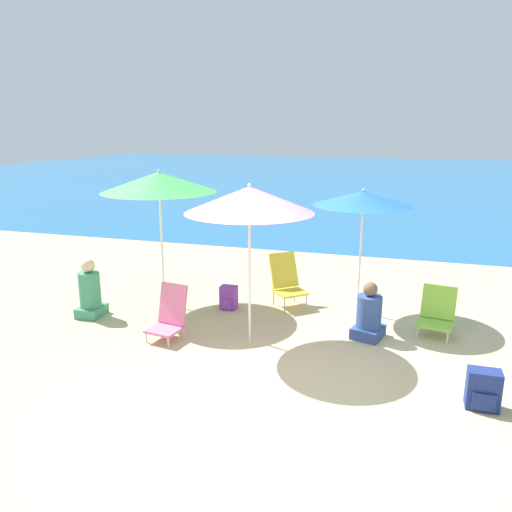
{
  "coord_description": "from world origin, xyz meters",
  "views": [
    {
      "loc": [
        1.37,
        -5.3,
        2.9
      ],
      "look_at": [
        -0.79,
        1.77,
        1.0
      ],
      "focal_mm": 35.0,
      "sensor_mm": 36.0,
      "label": 1
    }
  ],
  "objects_px": {
    "beach_umbrella_green": "(159,182)",
    "beach_umbrella_pink": "(249,200)",
    "backpack_purple": "(229,298)",
    "beach_chair_yellow": "(287,280)",
    "person_seated_far": "(90,292)",
    "beach_chair_pink": "(169,315)",
    "beach_umbrella_blue": "(363,199)",
    "beach_chair_lime": "(437,313)",
    "backpack_navy": "(483,390)",
    "person_seated_near": "(369,316)"
  },
  "relations": [
    {
      "from": "beach_umbrella_pink",
      "to": "beach_chair_yellow",
      "type": "relative_size",
      "value": 2.53
    },
    {
      "from": "beach_umbrella_green",
      "to": "backpack_purple",
      "type": "height_order",
      "value": "beach_umbrella_green"
    },
    {
      "from": "beach_umbrella_blue",
      "to": "person_seated_far",
      "type": "bearing_deg",
      "value": -160.69
    },
    {
      "from": "beach_umbrella_blue",
      "to": "beach_chair_pink",
      "type": "distance_m",
      "value": 3.4
    },
    {
      "from": "beach_umbrella_green",
      "to": "beach_chair_lime",
      "type": "distance_m",
      "value": 4.69
    },
    {
      "from": "person_seated_far",
      "to": "backpack_purple",
      "type": "bearing_deg",
      "value": 22.16
    },
    {
      "from": "beach_chair_pink",
      "to": "backpack_purple",
      "type": "distance_m",
      "value": 1.4
    },
    {
      "from": "person_seated_near",
      "to": "backpack_purple",
      "type": "distance_m",
      "value": 2.36
    },
    {
      "from": "beach_umbrella_pink",
      "to": "person_seated_near",
      "type": "relative_size",
      "value": 2.67
    },
    {
      "from": "beach_umbrella_blue",
      "to": "beach_chair_yellow",
      "type": "xyz_separation_m",
      "value": [
        -1.19,
        -0.01,
        -1.42
      ]
    },
    {
      "from": "beach_umbrella_green",
      "to": "backpack_purple",
      "type": "bearing_deg",
      "value": 3.85
    },
    {
      "from": "beach_umbrella_blue",
      "to": "person_seated_far",
      "type": "xyz_separation_m",
      "value": [
        -4.03,
        -1.41,
        -1.46
      ]
    },
    {
      "from": "beach_umbrella_pink",
      "to": "person_seated_far",
      "type": "distance_m",
      "value": 3.13
    },
    {
      "from": "beach_umbrella_green",
      "to": "beach_umbrella_blue",
      "type": "bearing_deg",
      "value": 9.82
    },
    {
      "from": "beach_umbrella_green",
      "to": "person_seated_far",
      "type": "xyz_separation_m",
      "value": [
        -0.84,
        -0.86,
        -1.67
      ]
    },
    {
      "from": "beach_chair_yellow",
      "to": "backpack_navy",
      "type": "bearing_deg",
      "value": -83.78
    },
    {
      "from": "beach_umbrella_green",
      "to": "beach_umbrella_pink",
      "type": "height_order",
      "value": "beach_umbrella_green"
    },
    {
      "from": "beach_chair_lime",
      "to": "beach_umbrella_pink",
      "type": "bearing_deg",
      "value": -147.86
    },
    {
      "from": "beach_umbrella_green",
      "to": "beach_chair_yellow",
      "type": "height_order",
      "value": "beach_umbrella_green"
    },
    {
      "from": "beach_umbrella_green",
      "to": "beach_chair_yellow",
      "type": "bearing_deg",
      "value": 15.19
    },
    {
      "from": "beach_umbrella_blue",
      "to": "beach_umbrella_pink",
      "type": "bearing_deg",
      "value": -130.43
    },
    {
      "from": "beach_umbrella_blue",
      "to": "backpack_purple",
      "type": "bearing_deg",
      "value": -166.95
    },
    {
      "from": "beach_umbrella_blue",
      "to": "person_seated_near",
      "type": "relative_size",
      "value": 2.43
    },
    {
      "from": "beach_umbrella_blue",
      "to": "beach_chair_lime",
      "type": "relative_size",
      "value": 2.9
    },
    {
      "from": "beach_umbrella_blue",
      "to": "beach_umbrella_pink",
      "type": "relative_size",
      "value": 0.91
    },
    {
      "from": "beach_chair_yellow",
      "to": "person_seated_far",
      "type": "distance_m",
      "value": 3.17
    },
    {
      "from": "beach_chair_yellow",
      "to": "person_seated_far",
      "type": "height_order",
      "value": "person_seated_far"
    },
    {
      "from": "beach_umbrella_pink",
      "to": "beach_chair_yellow",
      "type": "xyz_separation_m",
      "value": [
        0.15,
        1.56,
        -1.55
      ]
    },
    {
      "from": "beach_chair_pink",
      "to": "backpack_purple",
      "type": "relative_size",
      "value": 1.95
    },
    {
      "from": "beach_umbrella_green",
      "to": "backpack_purple",
      "type": "xyz_separation_m",
      "value": [
        1.14,
        0.08,
        -1.87
      ]
    },
    {
      "from": "backpack_navy",
      "to": "backpack_purple",
      "type": "relative_size",
      "value": 1.11
    },
    {
      "from": "beach_chair_yellow",
      "to": "person_seated_near",
      "type": "bearing_deg",
      "value": -75.56
    },
    {
      "from": "beach_umbrella_blue",
      "to": "beach_umbrella_green",
      "type": "relative_size",
      "value": 0.89
    },
    {
      "from": "beach_umbrella_green",
      "to": "beach_umbrella_pink",
      "type": "bearing_deg",
      "value": -28.83
    },
    {
      "from": "beach_chair_yellow",
      "to": "person_seated_near",
      "type": "distance_m",
      "value": 1.74
    },
    {
      "from": "beach_chair_pink",
      "to": "beach_umbrella_blue",
      "type": "bearing_deg",
      "value": 45.26
    },
    {
      "from": "person_seated_near",
      "to": "backpack_navy",
      "type": "relative_size",
      "value": 1.9
    },
    {
      "from": "person_seated_near",
      "to": "backpack_navy",
      "type": "height_order",
      "value": "person_seated_near"
    },
    {
      "from": "beach_umbrella_pink",
      "to": "backpack_purple",
      "type": "bearing_deg",
      "value": 123.1
    },
    {
      "from": "beach_umbrella_pink",
      "to": "beach_chair_pink",
      "type": "distance_m",
      "value": 2.01
    },
    {
      "from": "beach_umbrella_green",
      "to": "beach_chair_pink",
      "type": "bearing_deg",
      "value": -59.79
    },
    {
      "from": "beach_chair_yellow",
      "to": "beach_umbrella_green",
      "type": "bearing_deg",
      "value": 153.79
    },
    {
      "from": "beach_chair_yellow",
      "to": "backpack_purple",
      "type": "bearing_deg",
      "value": 166.98
    },
    {
      "from": "beach_chair_lime",
      "to": "beach_chair_pink",
      "type": "distance_m",
      "value": 3.84
    },
    {
      "from": "beach_chair_lime",
      "to": "beach_chair_yellow",
      "type": "height_order",
      "value": "beach_chair_yellow"
    },
    {
      "from": "backpack_purple",
      "to": "person_seated_far",
      "type": "bearing_deg",
      "value": -154.67
    },
    {
      "from": "beach_chair_pink",
      "to": "beach_chair_lime",
      "type": "bearing_deg",
      "value": 27.85
    },
    {
      "from": "beach_umbrella_pink",
      "to": "backpack_navy",
      "type": "distance_m",
      "value": 3.53
    },
    {
      "from": "beach_umbrella_pink",
      "to": "person_seated_near",
      "type": "bearing_deg",
      "value": 20.31
    },
    {
      "from": "beach_chair_lime",
      "to": "beach_chair_pink",
      "type": "relative_size",
      "value": 0.91
    }
  ]
}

